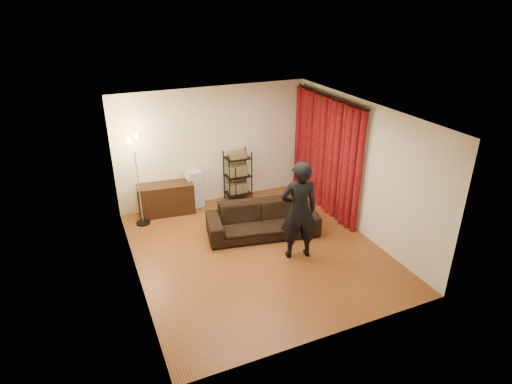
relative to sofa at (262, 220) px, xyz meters
name	(u,v)px	position (x,y,z in m)	size (l,w,h in m)	color
floor	(257,250)	(-0.35, -0.54, -0.33)	(5.00, 5.00, 0.00)	brown
ceiling	(258,113)	(-0.35, -0.54, 2.37)	(5.00, 5.00, 0.00)	white
wall_back	(214,146)	(-0.35, 1.96, 1.02)	(5.00, 5.00, 0.00)	beige
wall_front	(334,258)	(-0.35, -3.04, 1.02)	(5.00, 5.00, 0.00)	beige
wall_left	(130,210)	(-2.60, -0.54, 1.02)	(5.00, 5.00, 0.00)	beige
wall_right	(361,168)	(1.90, -0.54, 1.02)	(5.00, 5.00, 0.00)	beige
curtain_rod	(330,96)	(1.80, 0.59, 2.25)	(0.04, 0.04, 2.65)	black
curtain	(325,155)	(1.78, 0.59, 0.95)	(0.22, 2.65, 2.55)	maroon
sofa	(262,220)	(0.00, 0.00, 0.00)	(2.24, 0.88, 0.65)	black
person	(299,211)	(0.27, -0.99, 0.62)	(0.70, 0.46, 1.90)	black
media_cabinet	(166,199)	(-1.60, 1.69, 0.03)	(1.22, 0.46, 0.71)	#331D10
storage_boxes	(195,189)	(-0.91, 1.77, 0.11)	(0.35, 0.28, 0.88)	beige
wire_shelf	(238,176)	(0.14, 1.74, 0.29)	(0.56, 0.39, 1.22)	black
floor_lamp	(138,181)	(-2.19, 1.42, 0.68)	(0.36, 0.36, 2.01)	silver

